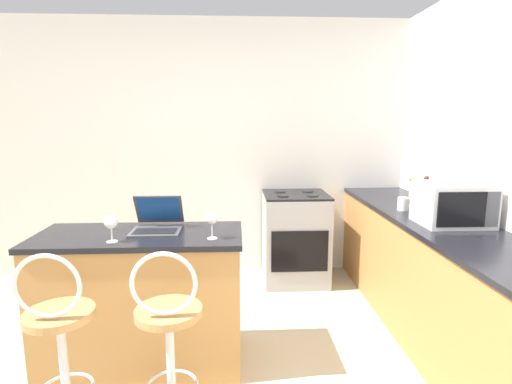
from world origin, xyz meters
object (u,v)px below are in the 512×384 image
bar_stool_near (61,349)px  bar_stool_far (169,346)px  wine_glass_tall (212,219)px  pepper_mill (425,193)px  wine_glass_short (111,223)px  microwave (453,204)px  storage_jar (416,189)px  stove_range (295,238)px  mug_white (403,204)px  laptop (157,221)px

bar_stool_near → bar_stool_far: (0.54, 0.00, 0.00)m
bar_stool_far → wine_glass_tall: bearing=66.4°
pepper_mill → wine_glass_short: bearing=-160.3°
bar_stool_far → microwave: microwave is taller
bar_stool_near → storage_jar: storage_jar is taller
bar_stool_far → wine_glass_short: (-0.39, 0.42, 0.54)m
pepper_mill → stove_range: bearing=143.7°
microwave → pepper_mill: microwave is taller
bar_stool_far → mug_white: size_ratio=9.54×
wine_glass_tall → pepper_mill: pepper_mill is taller
wine_glass_tall → storage_jar: (1.75, 1.10, -0.02)m
stove_range → laptop: bearing=-131.5°
wine_glass_short → mug_white: size_ratio=1.54×
laptop → storage_jar: size_ratio=1.66×
wine_glass_tall → storage_jar: 2.07m
pepper_mill → bar_stool_far: bearing=-146.8°
storage_jar → pepper_mill: (-0.07, -0.33, 0.03)m
bar_stool_near → mug_white: bearing=27.7°
microwave → storage_jar: microwave is taller
bar_stool_near → bar_stool_far: same height
bar_stool_near → wine_glass_short: wine_glass_short is taller
wine_glass_tall → mug_white: size_ratio=1.58×
microwave → wine_glass_tall: microwave is taller
stove_range → wine_glass_tall: wine_glass_tall is taller
bar_stool_near → stove_range: size_ratio=1.11×
bar_stool_far → laptop: bearing=104.0°
bar_stool_far → laptop: (-0.17, 0.69, 0.48)m
storage_jar → stove_range: bearing=160.0°
bar_stool_near → mug_white: size_ratio=9.54×
microwave → mug_white: bearing=108.8°
laptop → wine_glass_tall: bearing=-31.6°
laptop → mug_white: (1.85, 0.48, -0.00)m
wine_glass_short → pepper_mill: 2.41m
laptop → mug_white: 1.91m
storage_jar → pepper_mill: bearing=-102.4°
bar_stool_far → storage_jar: (1.95, 1.56, 0.53)m
laptop → pepper_mill: 2.13m
bar_stool_near → storage_jar: 2.99m
bar_stool_far → stove_range: bar_stool_far is taller
stove_range → pepper_mill: bearing=-36.3°
bar_stool_far → mug_white: 2.10m
wine_glass_tall → mug_white: 1.64m
bar_stool_near → wine_glass_tall: bearing=31.7°
stove_range → wine_glass_tall: 1.74m
wine_glass_short → microwave: bearing=7.6°
storage_jar → pepper_mill: 0.34m
stove_range → wine_glass_short: (-1.32, -1.51, 0.56)m
bar_stool_near → pepper_mill: 2.77m
laptop → storage_jar: (2.13, 0.87, 0.04)m
pepper_mill → mug_white: size_ratio=2.58×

